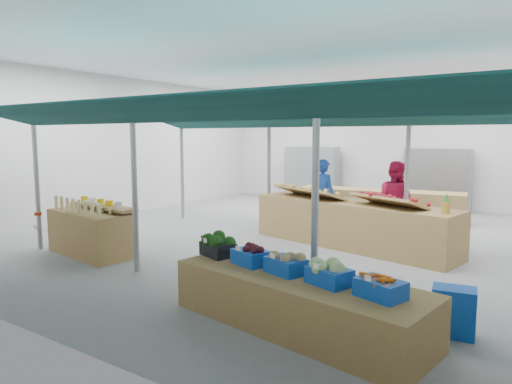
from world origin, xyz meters
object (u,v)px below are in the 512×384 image
crate_stack (453,312)px  vendor_right (394,201)px  bottle_shelf (93,231)px  veg_counter (297,302)px  vendor_left (323,196)px  fruit_counter (351,224)px

crate_stack → vendor_right: (-2.13, 4.72, 0.63)m
bottle_shelf → crate_stack: bottle_shelf is taller
veg_counter → vendor_left: 6.00m
veg_counter → fruit_counter: fruit_counter is taller
vendor_left → veg_counter: bearing=123.6°
bottle_shelf → vendor_right: (4.78, 4.63, 0.44)m
veg_counter → vendor_left: size_ratio=1.84×
veg_counter → vendor_right: bearing=103.8°
crate_stack → vendor_right: size_ratio=0.32×
vendor_right → vendor_left: bearing=11.7°
crate_stack → vendor_left: bearing=129.8°
vendor_left → bottle_shelf: bearing=68.9°
veg_counter → fruit_counter: (-1.03, 4.44, 0.16)m
veg_counter → vendor_left: (-2.23, 5.54, 0.59)m
crate_stack → vendor_left: size_ratio=0.32×
vendor_left → vendor_right: 1.80m
bottle_shelf → vendor_right: bearing=52.2°
crate_stack → bottle_shelf: bearing=179.3°
crate_stack → vendor_right: vendor_right is taller
veg_counter → vendor_right: (-0.43, 5.54, 0.59)m
bottle_shelf → vendor_right: vendor_right is taller
bottle_shelf → vendor_left: bearing=65.4°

